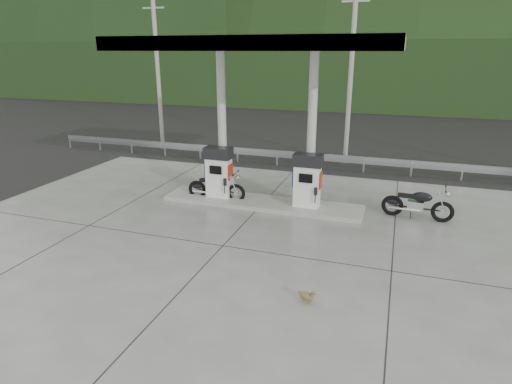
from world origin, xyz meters
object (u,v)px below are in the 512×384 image
(duck, at_px, (306,297))
(motorcycle_left, at_px, (216,187))
(gas_pump_left, at_px, (219,172))
(gas_pump_right, at_px, (307,180))
(motorcycle_right, at_px, (417,204))

(duck, bearing_deg, motorcycle_left, 152.76)
(duck, bearing_deg, gas_pump_left, 151.96)
(gas_pump_right, bearing_deg, duck, -77.82)
(gas_pump_right, relative_size, duck, 4.21)
(gas_pump_right, bearing_deg, gas_pump_left, 180.00)
(motorcycle_left, relative_size, motorcycle_right, 0.98)
(gas_pump_right, xyz_separation_m, motorcycle_left, (-3.30, -0.04, -0.57))
(motorcycle_left, bearing_deg, gas_pump_right, -1.51)
(duck, bearing_deg, gas_pump_right, 125.70)
(gas_pump_right, distance_m, motorcycle_left, 3.35)
(motorcycle_left, distance_m, motorcycle_right, 6.83)
(gas_pump_right, xyz_separation_m, duck, (1.20, -5.54, -0.90))
(gas_pump_left, distance_m, motorcycle_left, 0.58)
(motorcycle_left, relative_size, duck, 4.75)
(gas_pump_left, bearing_deg, duck, -51.55)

